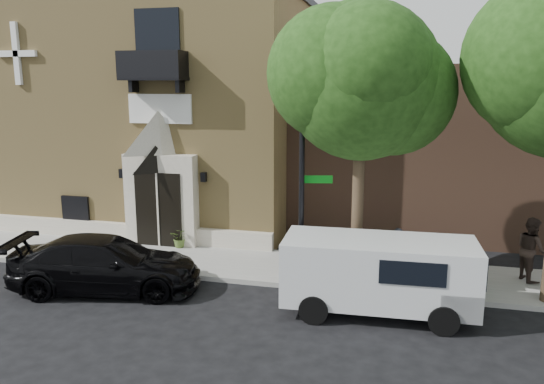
# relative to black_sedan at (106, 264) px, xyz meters

# --- Properties ---
(ground) EXTENTS (120.00, 120.00, 0.00)m
(ground) POSITION_rel_black_sedan_xyz_m (0.84, 1.29, -0.77)
(ground) COLOR black
(ground) RESTS_ON ground
(sidewalk) EXTENTS (42.00, 3.00, 0.15)m
(sidewalk) POSITION_rel_black_sedan_xyz_m (1.84, 2.79, -0.69)
(sidewalk) COLOR gray
(sidewalk) RESTS_ON ground
(church) EXTENTS (12.20, 11.01, 9.30)m
(church) POSITION_rel_black_sedan_xyz_m (-2.15, 9.25, 3.87)
(church) COLOR tan
(church) RESTS_ON ground
(neighbour_building) EXTENTS (18.00, 8.00, 6.40)m
(neighbour_building) POSITION_rel_black_sedan_xyz_m (12.84, 10.29, 2.43)
(neighbour_building) COLOR brown
(neighbour_building) RESTS_ON ground
(street_tree_left) EXTENTS (4.97, 4.38, 7.77)m
(street_tree_left) POSITION_rel_black_sedan_xyz_m (6.86, 1.64, 5.10)
(street_tree_left) COLOR #38281C
(street_tree_left) RESTS_ON sidewalk
(black_sedan) EXTENTS (5.61, 3.16, 1.54)m
(black_sedan) POSITION_rel_black_sedan_xyz_m (0.00, 0.00, 0.00)
(black_sedan) COLOR black
(black_sedan) RESTS_ON ground
(cargo_van) EXTENTS (4.86, 2.19, 1.95)m
(cargo_van) POSITION_rel_black_sedan_xyz_m (7.71, 0.24, 0.32)
(cargo_van) COLOR silver
(cargo_van) RESTS_ON ground
(street_sign) EXTENTS (1.02, 0.92, 5.84)m
(street_sign) POSITION_rel_black_sedan_xyz_m (5.32, 1.52, 2.32)
(street_sign) COLOR black
(street_sign) RESTS_ON sidewalk
(fire_hydrant) EXTENTS (0.50, 0.40, 0.88)m
(fire_hydrant) POSITION_rel_black_sedan_xyz_m (7.44, 1.69, -0.19)
(fire_hydrant) COLOR maroon
(fire_hydrant) RESTS_ON sidewalk
(dumpster) EXTENTS (1.93, 1.12, 1.25)m
(dumpster) POSITION_rel_black_sedan_xyz_m (9.07, 2.17, 0.01)
(dumpster) COLOR #0E3619
(dumpster) RESTS_ON sidewalk
(planter) EXTENTS (0.62, 0.54, 0.69)m
(planter) POSITION_rel_black_sedan_xyz_m (0.62, 3.76, -0.27)
(planter) COLOR #55702F
(planter) RESTS_ON sidewalk
(pedestrian_near) EXTENTS (0.64, 0.48, 1.61)m
(pedestrian_near) POSITION_rel_black_sedan_xyz_m (7.95, 2.21, 0.19)
(pedestrian_near) COLOR black
(pedestrian_near) RESTS_ON sidewalk
(pedestrian_far) EXTENTS (0.97, 1.09, 1.87)m
(pedestrian_far) POSITION_rel_black_sedan_xyz_m (11.71, 3.28, 0.32)
(pedestrian_far) COLOR #322620
(pedestrian_far) RESTS_ON sidewalk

